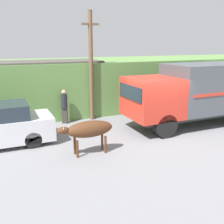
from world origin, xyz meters
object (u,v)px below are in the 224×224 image
at_px(brown_cow, 89,130).
at_px(pedestrian_on_hill, 64,105).
at_px(cargo_truck, 199,91).
at_px(utility_pole, 91,65).

bearing_deg(brown_cow, pedestrian_on_hill, 78.73).
xyz_separation_m(cargo_truck, brown_cow, (-6.28, -1.35, -0.76)).
height_order(pedestrian_on_hill, utility_pole, utility_pole).
relative_size(brown_cow, utility_pole, 0.37).
bearing_deg(brown_cow, cargo_truck, 2.28).
bearing_deg(pedestrian_on_hill, utility_pole, -146.36).
distance_m(brown_cow, pedestrian_on_hill, 4.19).
height_order(brown_cow, pedestrian_on_hill, pedestrian_on_hill).
bearing_deg(utility_pole, pedestrian_on_hill, -174.09).
relative_size(cargo_truck, brown_cow, 3.51).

